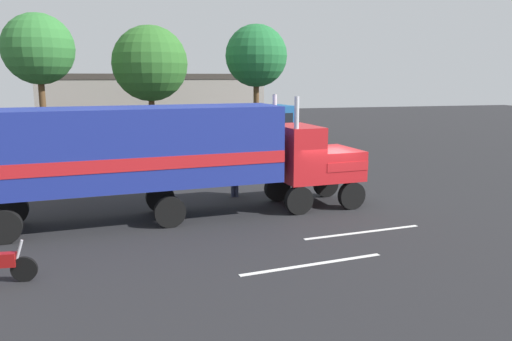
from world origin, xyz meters
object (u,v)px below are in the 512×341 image
parked_bus (208,129)px  tree_center (38,49)px  person_bystander (235,177)px  tree_left (150,64)px  semi_truck (166,152)px  tree_right (256,56)px

parked_bus → tree_center: 14.26m
person_bystander → tree_left: 18.28m
semi_truck → tree_center: size_ratio=1.50×
semi_truck → parked_bus: size_ratio=1.27×
parked_bus → tree_center: size_ratio=1.18×
semi_truck → person_bystander: semi_truck is taller
tree_left → tree_right: 8.20m
person_bystander → tree_right: size_ratio=0.18×
tree_left → tree_right: bearing=2.2°
semi_truck → tree_right: size_ratio=1.56×
semi_truck → tree_right: 22.48m
person_bystander → tree_center: tree_center is taller
person_bystander → tree_right: tree_right is taller
tree_left → tree_center: size_ratio=0.94×
tree_right → tree_center: bearing=-178.1°
tree_center → tree_right: tree_center is taller
parked_bus → tree_left: bearing=108.9°
tree_left → semi_truck: bearing=-91.2°
semi_truck → person_bystander: size_ratio=8.80×
semi_truck → tree_left: (0.42, 20.03, 3.61)m
tree_right → semi_truck: bearing=-112.9°
semi_truck → parked_bus: bearing=73.8°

